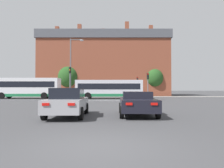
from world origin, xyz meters
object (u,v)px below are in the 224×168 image
object	(u,v)px
bus_crossing_lead	(110,89)
car_roadster_right	(138,103)
traffic_light_near_right	(149,82)
street_lamp_junction	(73,63)
pedestrian_walking_west	(85,92)
traffic_light_near_left	(71,78)
pedestrian_walking_east	(79,91)
pedestrian_waiting	(99,91)
car_saloon_left	(68,102)
traffic_light_far_right	(138,83)
bus_crossing_trailing	(27,88)

from	to	relation	value
bus_crossing_lead	car_roadster_right	bearing A→B (deg)	-175.02
traffic_light_near_right	street_lamp_junction	bearing A→B (deg)	178.04
pedestrian_walking_west	bus_crossing_lead	bearing A→B (deg)	104.47
traffic_light_near_left	pedestrian_walking_east	bearing A→B (deg)	94.47
pedestrian_waiting	traffic_light_near_right	bearing A→B (deg)	35.06
car_saloon_left	traffic_light_far_right	world-z (taller)	traffic_light_far_right
car_saloon_left	bus_crossing_lead	world-z (taller)	bus_crossing_lead
bus_crossing_lead	bus_crossing_trailing	bearing A→B (deg)	89.67
car_saloon_left	pedestrian_walking_west	world-z (taller)	pedestrian_walking_west
pedestrian_walking_east	pedestrian_walking_west	bearing A→B (deg)	105.75
car_saloon_left	pedestrian_waiting	bearing A→B (deg)	89.25
car_saloon_left	traffic_light_near_left	xyz separation A→B (m)	(-3.06, 16.40, 2.15)
traffic_light_near_left	traffic_light_near_right	world-z (taller)	traffic_light_near_left
pedestrian_waiting	traffic_light_far_right	bearing A→B (deg)	92.95
street_lamp_junction	pedestrian_walking_east	world-z (taller)	street_lamp_junction
car_roadster_right	traffic_light_near_left	world-z (taller)	traffic_light_near_left
traffic_light_near_left	pedestrian_walking_west	bearing A→B (deg)	90.14
traffic_light_near_left	traffic_light_near_right	size ratio (longest dim) A/B	1.21
traffic_light_far_right	bus_crossing_trailing	bearing A→B (deg)	-155.72
car_saloon_left	traffic_light_near_right	bearing A→B (deg)	65.80
bus_crossing_lead	bus_crossing_trailing	world-z (taller)	bus_crossing_trailing
car_roadster_right	pedestrian_waiting	bearing A→B (deg)	98.81
pedestrian_waiting	pedestrian_walking_west	xyz separation A→B (m)	(-2.83, 0.36, -0.11)
car_roadster_right	car_saloon_left	bearing A→B (deg)	-170.78
traffic_light_near_right	traffic_light_far_right	bearing A→B (deg)	89.03
car_saloon_left	pedestrian_waiting	xyz separation A→B (m)	(-0.27, 31.65, 0.24)
pedestrian_walking_west	street_lamp_junction	bearing A→B (deg)	77.32
bus_crossing_lead	street_lamp_junction	world-z (taller)	street_lamp_junction
traffic_light_near_left	traffic_light_near_right	distance (m)	10.27
bus_crossing_lead	bus_crossing_trailing	distance (m)	13.14
pedestrian_walking_west	pedestrian_waiting	bearing A→B (deg)	159.28
bus_crossing_lead	traffic_light_near_left	bearing A→B (deg)	140.48
car_roadster_right	pedestrian_waiting	xyz separation A→B (m)	(-4.13, 31.11, 0.34)
traffic_light_near_right	pedestrian_walking_west	xyz separation A→B (m)	(-10.28, 15.05, -1.55)
bus_crossing_lead	street_lamp_junction	bearing A→B (deg)	136.86
bus_crossing_trailing	pedestrian_waiting	xyz separation A→B (m)	(10.91, 9.09, -0.71)
bus_crossing_lead	bus_crossing_trailing	xyz separation A→B (m)	(-13.14, 0.08, 0.18)
car_saloon_left	street_lamp_junction	size ratio (longest dim) A/B	0.55
pedestrian_waiting	pedestrian_walking_west	world-z (taller)	pedestrian_waiting
traffic_light_near_left	pedestrian_walking_west	size ratio (longest dim) A/B	2.76
traffic_light_near_right	bus_crossing_trailing	bearing A→B (deg)	163.04
bus_crossing_trailing	traffic_light_near_right	size ratio (longest dim) A/B	2.89
traffic_light_near_left	street_lamp_junction	bearing A→B (deg)	79.70
car_saloon_left	car_roadster_right	bearing A→B (deg)	6.75
traffic_light_far_right	car_roadster_right	bearing A→B (deg)	-96.67
traffic_light_far_right	pedestrian_waiting	xyz separation A→B (m)	(-7.69, 0.70, -1.62)
bus_crossing_lead	pedestrian_waiting	bearing A→B (deg)	13.63
traffic_light_near_right	pedestrian_walking_east	xyz separation A→B (m)	(-11.41, 14.29, -1.42)
traffic_light_near_right	pedestrian_waiting	distance (m)	16.54
bus_crossing_lead	traffic_light_far_right	world-z (taller)	traffic_light_far_right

